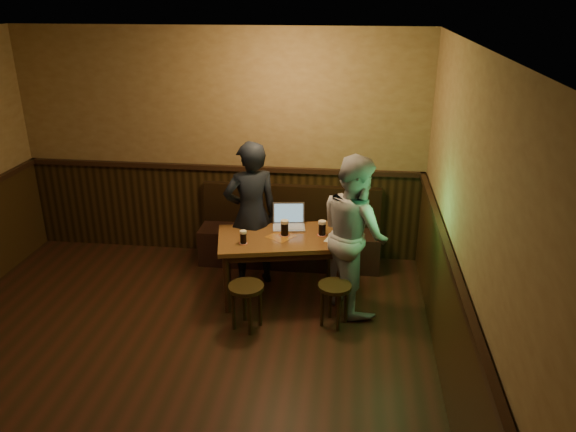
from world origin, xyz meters
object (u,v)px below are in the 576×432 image
(bench, at_px, (290,239))
(person_grey, at_px, (354,233))
(pint_right, at_px, (322,228))
(person_suit, at_px, (251,214))
(pub_table, at_px, (281,244))
(stool_right, at_px, (335,293))
(pint_mid, at_px, (285,228))
(stool_left, at_px, (246,294))
(pint_left, at_px, (243,237))
(laptop, at_px, (289,221))

(bench, xyz_separation_m, person_grey, (0.78, -0.95, 0.53))
(pint_right, xyz_separation_m, person_suit, (-0.81, 0.18, 0.04))
(pub_table, distance_m, pint_right, 0.48)
(stool_right, relative_size, pint_mid, 2.61)
(stool_left, bearing_deg, pint_left, 103.22)
(stool_right, bearing_deg, pint_mid, 135.59)
(pub_table, distance_m, person_suit, 0.51)
(stool_left, height_order, person_suit, person_suit)
(stool_left, distance_m, laptop, 1.09)
(pint_mid, relative_size, laptop, 0.45)
(pint_mid, height_order, person_suit, person_suit)
(bench, relative_size, stool_left, 4.60)
(pint_right, xyz_separation_m, laptop, (-0.38, 0.20, -0.02))
(pint_mid, height_order, pint_right, pint_mid)
(bench, height_order, stool_right, bench)
(pub_table, height_order, person_suit, person_suit)
(person_suit, bearing_deg, bench, -147.97)
(pint_left, height_order, pint_right, pint_right)
(stool_left, relative_size, person_suit, 0.28)
(pint_mid, bearing_deg, pint_left, -147.18)
(bench, bearing_deg, pint_left, -108.99)
(laptop, relative_size, person_grey, 0.23)
(pub_table, relative_size, stool_left, 3.06)
(bench, relative_size, stool_right, 4.84)
(bench, xyz_separation_m, stool_right, (0.61, -1.36, 0.05))
(stool_left, xyz_separation_m, stool_right, (0.87, 0.16, -0.02))
(pint_left, bearing_deg, stool_left, -76.78)
(pub_table, relative_size, pint_left, 10.07)
(pint_left, distance_m, laptop, 0.66)
(person_grey, bearing_deg, bench, 11.86)
(stool_right, bearing_deg, pint_left, 162.73)
(stool_left, relative_size, pint_right, 2.87)
(pint_right, distance_m, person_suit, 0.83)
(stool_right, bearing_deg, person_suit, 140.94)
(bench, height_order, pint_mid, bench)
(stool_left, height_order, pint_right, pint_right)
(stool_left, distance_m, stool_right, 0.88)
(stool_right, xyz_separation_m, person_suit, (-0.98, 0.79, 0.48))
(stool_left, bearing_deg, person_suit, 96.78)
(bench, distance_m, pint_mid, 0.94)
(pub_table, bearing_deg, pint_left, -161.08)
(stool_right, height_order, laptop, laptop)
(pub_table, xyz_separation_m, pint_left, (-0.36, -0.22, 0.17))
(bench, xyz_separation_m, pint_left, (-0.36, -1.06, 0.47))
(stool_left, xyz_separation_m, pint_right, (0.69, 0.77, 0.41))
(pint_mid, distance_m, person_grey, 0.76)
(stool_right, bearing_deg, stool_left, -169.53)
(pint_mid, xyz_separation_m, person_grey, (0.74, -0.15, 0.04))
(pint_right, height_order, person_grey, person_grey)
(person_suit, bearing_deg, pint_left, 65.67)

